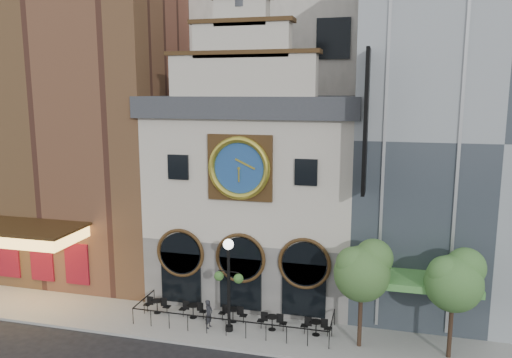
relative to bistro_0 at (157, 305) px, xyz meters
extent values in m
plane|color=black|center=(4.63, -2.79, -0.61)|extent=(120.00, 120.00, 0.00)
cube|color=gray|center=(4.63, -0.29, -0.54)|extent=(44.00, 5.00, 0.15)
cube|color=#605E5B|center=(4.63, 5.21, 1.54)|extent=(12.00, 8.00, 4.00)
cube|color=beige|center=(4.63, 5.21, 7.04)|extent=(12.00, 8.00, 7.00)
cube|color=#2D3035|center=(4.63, 5.21, 11.14)|extent=(12.60, 8.60, 1.20)
cube|color=#382510|center=(4.63, 1.13, 7.94)|extent=(3.60, 0.25, 3.60)
cylinder|color=navy|center=(4.63, 0.99, 7.94)|extent=(3.10, 0.12, 3.10)
torus|color=gold|center=(4.63, 0.91, 7.94)|extent=(3.46, 0.36, 3.46)
cube|color=brown|center=(-8.37, 7.21, 12.04)|extent=(14.00, 12.00, 25.00)
cube|color=#FFBF59|center=(-8.37, -0.49, 3.74)|extent=(7.00, 3.40, 0.70)
cube|color=#382510|center=(-8.37, -0.49, 4.19)|extent=(7.40, 3.80, 0.15)
cube|color=maroon|center=(-8.37, 1.16, 1.54)|extent=(5.60, 0.15, 2.60)
cube|color=gray|center=(17.63, 7.21, 9.54)|extent=(14.00, 12.00, 20.00)
cube|color=#4F9443|center=(14.63, 0.01, 2.84)|extent=(4.50, 2.40, 0.35)
cube|color=black|center=(11.23, 0.21, 10.54)|extent=(0.18, 1.60, 7.00)
cylinder|color=black|center=(0.00, 0.00, 0.28)|extent=(0.68, 0.68, 0.03)
cylinder|color=black|center=(0.00, 0.00, -0.09)|extent=(0.06, 0.06, 0.72)
cylinder|color=black|center=(2.21, -0.06, 0.28)|extent=(0.68, 0.68, 0.03)
cylinder|color=black|center=(2.21, -0.06, -0.09)|extent=(0.06, 0.06, 0.72)
cylinder|color=black|center=(4.51, 0.01, 0.28)|extent=(0.68, 0.68, 0.03)
cylinder|color=black|center=(4.51, 0.01, -0.09)|extent=(0.06, 0.06, 0.72)
cylinder|color=black|center=(6.79, -0.35, 0.28)|extent=(0.68, 0.68, 0.03)
cylinder|color=black|center=(6.79, -0.35, -0.09)|extent=(0.06, 0.06, 0.72)
cylinder|color=black|center=(9.12, -0.34, 0.28)|extent=(0.68, 0.68, 0.03)
cylinder|color=black|center=(9.12, -0.34, -0.09)|extent=(0.06, 0.06, 0.72)
imported|color=black|center=(3.46, -0.95, 0.31)|extent=(0.44, 0.61, 1.55)
cylinder|color=black|center=(4.62, -1.01, 1.82)|extent=(0.16, 0.16, 4.56)
cylinder|color=black|center=(4.62, -1.01, -0.33)|extent=(0.40, 0.40, 0.27)
sphere|color=white|center=(4.62, -1.01, 4.28)|extent=(0.55, 0.55, 0.55)
sphere|color=#2B5923|center=(4.07, -0.96, 2.50)|extent=(0.51, 0.51, 0.51)
sphere|color=#2B5923|center=(5.16, -1.05, 2.50)|extent=(0.51, 0.51, 0.51)
cylinder|color=#382619|center=(11.35, -0.89, 1.00)|extent=(0.21, 0.21, 2.93)
sphere|color=#386127|center=(11.35, -0.89, 3.30)|extent=(2.72, 2.72, 2.72)
sphere|color=#386127|center=(11.87, -0.58, 4.03)|extent=(1.88, 1.88, 1.88)
sphere|color=#386127|center=(10.93, -1.10, 3.82)|extent=(1.67, 1.67, 1.67)
cylinder|color=#382619|center=(15.53, -0.91, 0.97)|extent=(0.21, 0.21, 2.87)
sphere|color=#386829|center=(15.53, -0.91, 3.23)|extent=(2.67, 2.67, 2.67)
sphere|color=#386829|center=(16.04, -0.60, 3.95)|extent=(1.85, 1.85, 1.85)
sphere|color=#386829|center=(15.12, -1.11, 3.74)|extent=(1.64, 1.64, 1.64)
camera|label=1|loc=(12.15, -24.42, 12.00)|focal=35.00mm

